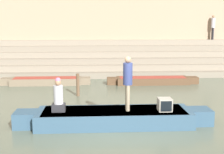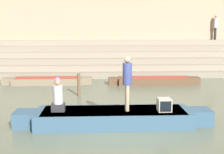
{
  "view_description": "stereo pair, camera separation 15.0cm",
  "coord_description": "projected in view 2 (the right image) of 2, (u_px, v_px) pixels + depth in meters",
  "views": [
    {
      "loc": [
        -0.87,
        -9.61,
        3.35
      ],
      "look_at": [
        -0.23,
        1.49,
        1.41
      ],
      "focal_mm": 50.0,
      "sensor_mm": 36.0,
      "label": 1
    },
    {
      "loc": [
        -0.72,
        -9.61,
        3.35
      ],
      "look_at": [
        -0.23,
        1.49,
        1.41
      ],
      "focal_mm": 50.0,
      "sensor_mm": 36.0,
      "label": 2
    }
  ],
  "objects": [
    {
      "name": "mooring_post",
      "position": [
        79.0,
        85.0,
        14.39
      ],
      "size": [
        0.14,
        0.14,
        1.05
      ],
      "primitive_type": "cylinder",
      "color": "brown",
      "rests_on": "ground"
    },
    {
      "name": "tv_set",
      "position": [
        164.0,
        105.0,
        10.14
      ],
      "size": [
        0.44,
        0.46,
        0.42
      ],
      "rotation": [
        0.0,
        0.0,
        -0.07
      ],
      "color": "#9E998E",
      "rests_on": "rowboat_main"
    },
    {
      "name": "person_rowing",
      "position": [
        58.0,
        97.0,
        10.07
      ],
      "size": [
        0.42,
        0.33,
        1.12
      ],
      "rotation": [
        0.0,
        0.0,
        0.3
      ],
      "color": "#28282D",
      "rests_on": "rowboat_main"
    },
    {
      "name": "person_standing",
      "position": [
        127.0,
        79.0,
        10.07
      ],
      "size": [
        0.3,
        0.3,
        1.77
      ],
      "rotation": [
        0.0,
        0.0,
        -0.29
      ],
      "color": "gray",
      "rests_on": "rowboat_main"
    },
    {
      "name": "ground_plane",
      "position": [
        121.0,
        128.0,
        10.07
      ],
      "size": [
        120.0,
        120.0,
        0.0
      ],
      "primitive_type": "plane",
      "color": "#566051"
    },
    {
      "name": "ghat_steps",
      "position": [
        109.0,
        61.0,
        21.06
      ],
      "size": [
        36.0,
        3.73,
        2.16
      ],
      "color": "gray",
      "rests_on": "ground"
    },
    {
      "name": "moored_boat_shore",
      "position": [
        48.0,
        81.0,
        17.18
      ],
      "size": [
        4.87,
        1.02,
        0.37
      ],
      "rotation": [
        0.0,
        0.0,
        -0.01
      ],
      "color": "#756651",
      "rests_on": "ground"
    },
    {
      "name": "back_wall",
      "position": [
        108.0,
        24.0,
        22.55
      ],
      "size": [
        34.2,
        1.28,
        6.61
      ],
      "color": "tan",
      "rests_on": "ground"
    },
    {
      "name": "person_on_steps",
      "position": [
        216.0,
        25.0,
        22.0
      ],
      "size": [
        0.27,
        0.27,
        1.73
      ],
      "rotation": [
        0.0,
        0.0,
        4.9
      ],
      "color": "#28282D",
      "rests_on": "ghat_steps"
    },
    {
      "name": "moored_boat_distant",
      "position": [
        154.0,
        80.0,
        17.27
      ],
      "size": [
        5.06,
        1.02,
        0.37
      ],
      "rotation": [
        0.0,
        0.0,
        0.03
      ],
      "color": "brown",
      "rests_on": "ground"
    },
    {
      "name": "rowboat_main",
      "position": [
        114.0,
        117.0,
        10.3
      ],
      "size": [
        6.48,
        1.55,
        0.51
      ],
      "rotation": [
        0.0,
        0.0,
        0.06
      ],
      "color": "#33516B",
      "rests_on": "ground"
    }
  ]
}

